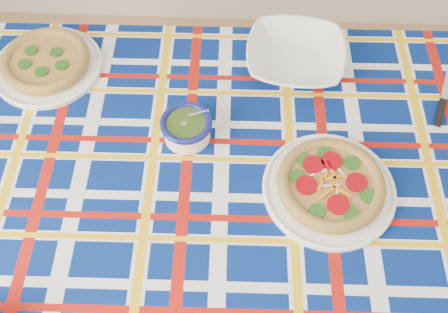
# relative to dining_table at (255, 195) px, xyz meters

# --- Properties ---
(dining_table) EXTENTS (1.66, 1.05, 0.77)m
(dining_table) POSITION_rel_dining_table_xyz_m (0.00, 0.00, 0.00)
(dining_table) COLOR brown
(dining_table) RESTS_ON floor
(tablecloth) EXTENTS (1.69, 1.08, 0.11)m
(tablecloth) POSITION_rel_dining_table_xyz_m (0.00, -0.00, 0.03)
(tablecloth) COLOR navy
(tablecloth) RESTS_ON dining_table
(main_focaccia_plate) EXTENTS (0.35, 0.35, 0.06)m
(main_focaccia_plate) POSITION_rel_dining_table_xyz_m (0.17, -0.03, 0.11)
(main_focaccia_plate) COLOR #AB793C
(main_focaccia_plate) RESTS_ON tablecloth
(pesto_bowl) EXTENTS (0.13, 0.13, 0.08)m
(pesto_bowl) POSITION_rel_dining_table_xyz_m (-0.18, 0.12, 0.12)
(pesto_bowl) COLOR #20360E
(pesto_bowl) RESTS_ON tablecloth
(serving_bowl) EXTENTS (0.30, 0.30, 0.07)m
(serving_bowl) POSITION_rel_dining_table_xyz_m (0.10, 0.37, 0.11)
(serving_bowl) COLOR white
(serving_bowl) RESTS_ON tablecloth
(second_focaccia_plate) EXTENTS (0.34, 0.34, 0.06)m
(second_focaccia_plate) POSITION_rel_dining_table_xyz_m (-0.58, 0.33, 0.11)
(second_focaccia_plate) COLOR #AB793C
(second_focaccia_plate) RESTS_ON tablecloth
(table_knife) EXTENTS (0.10, 0.23, 0.01)m
(table_knife) POSITION_rel_dining_table_xyz_m (0.52, 0.32, 0.08)
(table_knife) COLOR silver
(table_knife) RESTS_ON tablecloth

